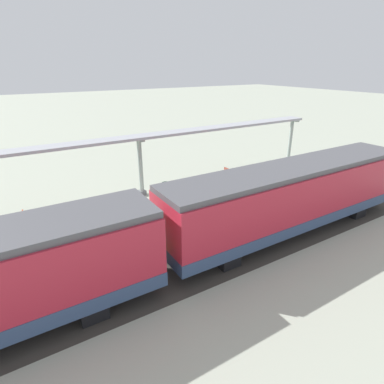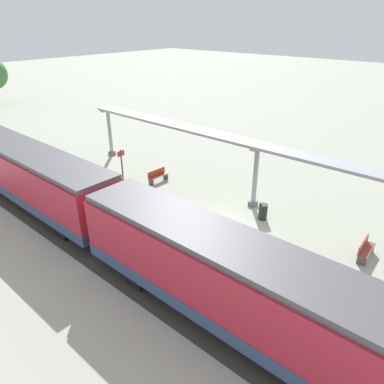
# 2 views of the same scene
# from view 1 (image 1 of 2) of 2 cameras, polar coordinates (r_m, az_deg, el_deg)

# --- Properties ---
(ground_plane) EXTENTS (176.00, 176.00, 0.00)m
(ground_plane) POSITION_cam_1_polar(r_m,az_deg,el_deg) (17.88, -5.55, -3.87)
(ground_plane) COLOR #A7AE9B
(tactile_edge_strip) EXTENTS (0.47, 34.53, 0.01)m
(tactile_edge_strip) POSITION_cam_1_polar(r_m,az_deg,el_deg) (15.32, -0.02, -8.54)
(tactile_edge_strip) COLOR gold
(tactile_edge_strip) RESTS_ON ground
(trackbed) EXTENTS (3.20, 46.53, 0.01)m
(trackbed) POSITION_cam_1_polar(r_m,az_deg,el_deg) (14.03, 3.98, -11.81)
(trackbed) COLOR #38332D
(trackbed) RESTS_ON ground
(train_near_carriage) EXTENTS (2.65, 13.93, 3.48)m
(train_near_carriage) POSITION_cam_1_polar(r_m,az_deg,el_deg) (16.01, 17.83, -0.93)
(train_near_carriage) COLOR #B72336
(train_near_carriage) RESTS_ON ground
(canopy_pillar_nearest) EXTENTS (1.10, 0.44, 3.69)m
(canopy_pillar_nearest) POSITION_cam_1_polar(r_m,az_deg,el_deg) (27.56, 17.44, 8.76)
(canopy_pillar_nearest) COLOR slate
(canopy_pillar_nearest) RESTS_ON ground
(canopy_pillar_second) EXTENTS (1.10, 0.44, 3.69)m
(canopy_pillar_second) POSITION_cam_1_polar(r_m,az_deg,el_deg) (19.88, -9.36, 4.48)
(canopy_pillar_second) COLOR slate
(canopy_pillar_second) RESTS_ON ground
(canopy_beam) EXTENTS (1.20, 27.54, 0.16)m
(canopy_beam) POSITION_cam_1_polar(r_m,az_deg,el_deg) (19.38, -9.79, 9.82)
(canopy_beam) COLOR #A8AAB2
(canopy_beam) RESTS_ON canopy_pillar_nearest
(bench_near_end) EXTENTS (1.52, 0.50, 0.86)m
(bench_near_end) POSITION_cam_1_polar(r_m,az_deg,el_deg) (22.76, 7.31, 3.12)
(bench_near_end) COLOR brown
(bench_near_end) RESTS_ON ground
(bench_mid_platform) EXTENTS (1.51, 0.48, 0.86)m
(bench_mid_platform) POSITION_cam_1_polar(r_m,az_deg,el_deg) (17.97, -27.79, -4.84)
(bench_mid_platform) COLOR #A23E23
(bench_mid_platform) RESTS_ON ground
(trash_bin) EXTENTS (0.48, 0.48, 0.92)m
(trash_bin) POSITION_cam_1_polar(r_m,az_deg,el_deg) (19.98, -4.78, 0.49)
(trash_bin) COLOR #1F3124
(trash_bin) RESTS_ON ground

